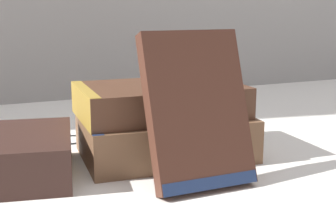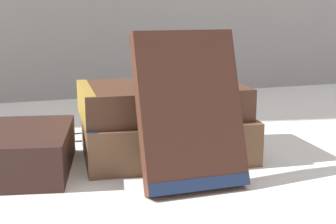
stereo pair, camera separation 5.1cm
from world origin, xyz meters
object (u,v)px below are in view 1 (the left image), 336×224
object	(u,v)px
book_flat_top	(156,100)
pocket_watch	(190,84)
reading_glasses	(89,135)
book_flat_bottom	(160,136)
book_leaning_front	(198,115)

from	to	relation	value
book_flat_top	pocket_watch	world-z (taller)	pocket_watch
pocket_watch	reading_glasses	xyz separation A→B (m)	(-0.09, 0.14, -0.09)
book_flat_top	pocket_watch	size ratio (longest dim) A/B	3.29
book_flat_bottom	reading_glasses	bearing A→B (deg)	120.52
book_flat_bottom	book_leaning_front	distance (m)	0.11
book_flat_bottom	book_flat_top	xyz separation A→B (m)	(-0.00, 0.00, 0.04)
book_flat_top	book_leaning_front	size ratio (longest dim) A/B	1.27
book_flat_top	reading_glasses	bearing A→B (deg)	118.02
book_flat_bottom	book_flat_top	size ratio (longest dim) A/B	1.04
book_flat_bottom	reading_glasses	size ratio (longest dim) A/B	1.89
book_flat_top	book_flat_bottom	bearing A→B (deg)	-38.83
reading_glasses	book_leaning_front	bearing A→B (deg)	-91.46
reading_glasses	pocket_watch	bearing A→B (deg)	-74.04
book_flat_bottom	pocket_watch	xyz separation A→B (m)	(0.03, -0.02, 0.06)
book_flat_bottom	book_leaning_front	world-z (taller)	book_leaning_front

